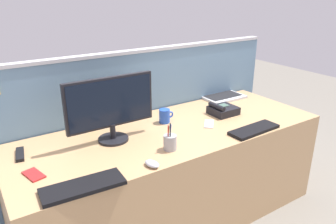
{
  "coord_description": "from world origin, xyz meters",
  "views": [
    {
      "loc": [
        -1.17,
        -1.74,
        1.67
      ],
      "look_at": [
        0.0,
        0.05,
        0.85
      ],
      "focal_mm": 34.93,
      "sensor_mm": 36.0,
      "label": 1
    }
  ],
  "objects": [
    {
      "name": "laptop",
      "position": [
        0.79,
        0.39,
        0.78
      ],
      "size": [
        0.37,
        0.28,
        0.22
      ],
      "color": "silver",
      "rests_on": "desk"
    },
    {
      "name": "pen_cup",
      "position": [
        -0.17,
        -0.24,
        0.78
      ],
      "size": [
        0.08,
        0.08,
        0.18
      ],
      "color": "#99999E",
      "rests_on": "desk"
    },
    {
      "name": "keyboard_main",
      "position": [
        -0.77,
        -0.35,
        0.74
      ],
      "size": [
        0.42,
        0.18,
        0.02
      ],
      "primitive_type": "cube",
      "rotation": [
        0.0,
        0.0,
        -0.07
      ],
      "color": "black",
      "rests_on": "desk"
    },
    {
      "name": "desk_phone",
      "position": [
        0.51,
        0.04,
        0.76
      ],
      "size": [
        0.2,
        0.18,
        0.1
      ],
      "color": "black",
      "rests_on": "desk"
    },
    {
      "name": "ground_plane",
      "position": [
        0.0,
        0.0,
        0.0
      ],
      "size": [
        10.0,
        10.0,
        0.0
      ],
      "primitive_type": "plane",
      "color": "slate"
    },
    {
      "name": "coffee_mug",
      "position": [
        0.03,
        0.15,
        0.78
      ],
      "size": [
        0.12,
        0.08,
        0.1
      ],
      "color": "blue",
      "rests_on": "desk"
    },
    {
      "name": "desk",
      "position": [
        0.0,
        0.0,
        0.36
      ],
      "size": [
        2.24,
        0.83,
        0.73
      ],
      "primitive_type": "cube",
      "color": "tan",
      "rests_on": "ground_plane"
    },
    {
      "name": "cubicle_divider",
      "position": [
        -0.0,
        0.45,
        0.62
      ],
      "size": [
        2.52,
        0.08,
        1.23
      ],
      "color": "#6084A3",
      "rests_on": "ground_plane"
    },
    {
      "name": "computer_mouse_right_hand",
      "position": [
        -0.37,
        -0.35,
        0.74
      ],
      "size": [
        0.08,
        0.11,
        0.03
      ],
      "primitive_type": "ellipsoid",
      "rotation": [
        0.0,
        0.0,
        0.2
      ],
      "color": "#B2B5BC",
      "rests_on": "desk"
    },
    {
      "name": "cell_phone_red_case",
      "position": [
        -0.95,
        -0.09,
        0.73
      ],
      "size": [
        0.1,
        0.15,
        0.01
      ],
      "primitive_type": "cube",
      "rotation": [
        0.0,
        0.0,
        0.25
      ],
      "color": "#B22323",
      "rests_on": "desk"
    },
    {
      "name": "tv_remote",
      "position": [
        -0.97,
        0.18,
        0.74
      ],
      "size": [
        0.07,
        0.17,
        0.02
      ],
      "primitive_type": "cube",
      "rotation": [
        0.0,
        0.0,
        -0.17
      ],
      "color": "black",
      "rests_on": "desk"
    },
    {
      "name": "cell_phone_white_slab",
      "position": [
        0.28,
        -0.07,
        0.73
      ],
      "size": [
        0.15,
        0.15,
        0.01
      ],
      "primitive_type": "cube",
      "rotation": [
        0.0,
        0.0,
        -0.74
      ],
      "color": "silver",
      "rests_on": "desk"
    },
    {
      "name": "keyboard_spare",
      "position": [
        0.47,
        -0.33,
        0.74
      ],
      "size": [
        0.4,
        0.15,
        0.02
      ],
      "primitive_type": "cube",
      "rotation": [
        0.0,
        0.0,
        0.04
      ],
      "color": "black",
      "rests_on": "desk"
    },
    {
      "name": "desktop_monitor",
      "position": [
        -0.41,
        0.08,
        0.96
      ],
      "size": [
        0.59,
        0.2,
        0.42
      ],
      "color": "black",
      "rests_on": "desk"
    }
  ]
}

